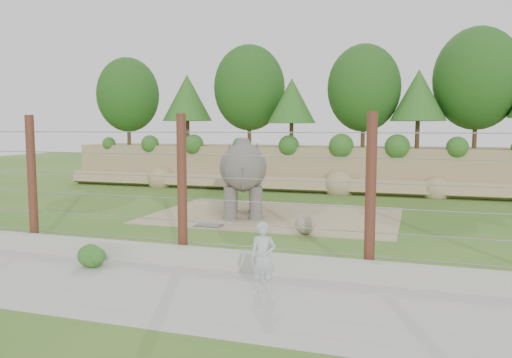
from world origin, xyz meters
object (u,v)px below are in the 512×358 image
(elephant, at_px, (243,179))
(stone_ball, at_px, (305,224))
(barrier_fence, at_px, (182,188))
(zookeeper, at_px, (263,257))

(elephant, height_order, stone_ball, elephant)
(stone_ball, bearing_deg, barrier_fence, -120.72)
(stone_ball, relative_size, zookeeper, 0.44)
(zookeeper, bearing_deg, barrier_fence, 135.27)
(barrier_fence, bearing_deg, zookeeper, -33.66)
(elephant, relative_size, barrier_fence, 0.19)
(barrier_fence, relative_size, zookeeper, 13.01)
(barrier_fence, bearing_deg, stone_ball, 59.28)
(stone_ball, height_order, zookeeper, zookeeper)
(elephant, xyz_separation_m, stone_ball, (3.18, -2.70, -1.19))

